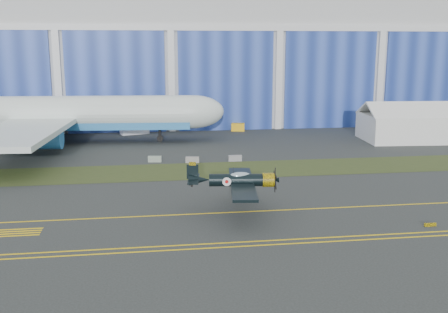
{
  "coord_description": "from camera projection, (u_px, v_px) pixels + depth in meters",
  "views": [
    {
      "loc": [
        -4.59,
        -56.81,
        17.16
      ],
      "look_at": [
        4.11,
        3.94,
        4.1
      ],
      "focal_mm": 42.0,
      "sensor_mm": 36.0,
      "label": 1
    }
  ],
  "objects": [
    {
      "name": "taxiway_centreline",
      "position": [
        197.0,
        214.0,
        54.37
      ],
      "size": [
        200.0,
        0.2,
        0.02
      ],
      "primitive_type": "cube",
      "color": "yellow",
      "rests_on": "ground"
    },
    {
      "name": "warbird",
      "position": [
        236.0,
        180.0,
        54.16
      ],
      "size": [
        12.18,
        14.09,
        3.82
      ],
      "rotation": [
        0.0,
        0.0,
        -0.13
      ],
      "color": "black",
      "rests_on": "ground"
    },
    {
      "name": "jetliner",
      "position": [
        50.0,
        76.0,
        91.73
      ],
      "size": [
        72.85,
        63.36,
        23.82
      ],
      "rotation": [
        0.0,
        0.0,
        -0.08
      ],
      "color": "silver",
      "rests_on": "ground"
    },
    {
      "name": "shipping_container",
      "position": [
        134.0,
        128.0,
        103.28
      ],
      "size": [
        5.84,
        3.76,
        2.36
      ],
      "primitive_type": "cube",
      "rotation": [
        0.0,
        0.0,
        0.32
      ],
      "color": "white",
      "rests_on": "ground"
    },
    {
      "name": "barrier_b",
      "position": [
        192.0,
        160.0,
        77.98
      ],
      "size": [
        2.07,
        0.89,
        0.9
      ],
      "primitive_type": "cube",
      "rotation": [
        0.0,
        0.0,
        -0.15
      ],
      "color": "gray",
      "rests_on": "ground"
    },
    {
      "name": "ground",
      "position": [
        193.0,
        200.0,
        59.22
      ],
      "size": [
        260.0,
        260.0,
        0.0
      ],
      "primitive_type": "plane",
      "color": "#313635",
      "rests_on": "ground"
    },
    {
      "name": "hold_short_ladder",
      "position": [
        8.0,
        233.0,
        48.87
      ],
      "size": [
        6.0,
        2.4,
        0.02
      ],
      "primitive_type": null,
      "color": "yellow",
      "rests_on": "ground"
    },
    {
      "name": "tug",
      "position": [
        238.0,
        127.0,
        107.02
      ],
      "size": [
        2.93,
        2.16,
        1.55
      ],
      "primitive_type": "cube",
      "rotation": [
        0.0,
        0.0,
        -0.2
      ],
      "color": "yellow",
      "rests_on": "ground"
    },
    {
      "name": "guard_board_right",
      "position": [
        430.0,
        225.0,
        50.61
      ],
      "size": [
        1.2,
        0.15,
        0.35
      ],
      "primitive_type": "cube",
      "color": "yellow",
      "rests_on": "ground"
    },
    {
      "name": "edge_line_near",
      "position": [
        207.0,
        248.0,
        45.17
      ],
      "size": [
        80.0,
        0.2,
        0.02
      ],
      "primitive_type": "cube",
      "color": "yellow",
      "rests_on": "ground"
    },
    {
      "name": "edge_line_far",
      "position": [
        206.0,
        244.0,
        46.14
      ],
      "size": [
        80.0,
        0.2,
        0.02
      ],
      "primitive_type": "cube",
      "color": "yellow",
      "rests_on": "ground"
    },
    {
      "name": "hangar",
      "position": [
        167.0,
        55.0,
        125.6
      ],
      "size": [
        220.0,
        45.7,
        30.0
      ],
      "color": "silver",
      "rests_on": "ground"
    },
    {
      "name": "grass_median",
      "position": [
        184.0,
        171.0,
        72.77
      ],
      "size": [
        260.0,
        10.0,
        0.02
      ],
      "primitive_type": "cube",
      "color": "#475128",
      "rests_on": "ground"
    },
    {
      "name": "tent",
      "position": [
        406.0,
        121.0,
        95.81
      ],
      "size": [
        16.29,
        12.45,
        7.21
      ],
      "rotation": [
        0.0,
        0.0,
        -0.07
      ],
      "color": "white",
      "rests_on": "ground"
    },
    {
      "name": "barrier_a",
      "position": [
        155.0,
        159.0,
        78.5
      ],
      "size": [
        2.07,
        0.89,
        0.9
      ],
      "primitive_type": "cube",
      "rotation": [
        0.0,
        0.0,
        -0.15
      ],
      "color": "gray",
      "rests_on": "ground"
    },
    {
      "name": "barrier_c",
      "position": [
        235.0,
        158.0,
        79.04
      ],
      "size": [
        2.0,
        0.62,
        0.9
      ],
      "primitive_type": "cube",
      "rotation": [
        0.0,
        0.0,
        0.01
      ],
      "color": "gray",
      "rests_on": "ground"
    }
  ]
}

